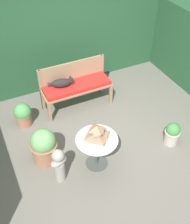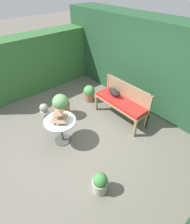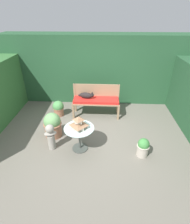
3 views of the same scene
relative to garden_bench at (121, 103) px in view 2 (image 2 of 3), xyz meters
The scene contains 12 objects.
ground 1.30m from the garden_bench, 92.95° to the right, with size 30.00×30.00×0.00m, color #666056.
foliage_hedge_back 1.47m from the garden_bench, 92.70° to the left, with size 6.40×0.92×2.27m, color #234C2D.
foliage_hedge_left 3.09m from the garden_bench, 161.52° to the right, with size 0.70×3.66×1.71m, color #336633.
garden_bench is the anchor object (origin of this frame).
bench_backrest 0.31m from the garden_bench, 90.00° to the left, with size 1.43×0.06×0.96m.
cat 0.34m from the garden_bench, behind, with size 0.50×0.30×0.22m.
patio_table 1.62m from the garden_bench, 101.09° to the right, with size 0.70×0.70×0.61m.
pagoda_birdhouse 1.64m from the garden_bench, 101.09° to the right, with size 0.34×0.34×0.30m.
garden_bust 1.89m from the garden_bench, 121.46° to the right, with size 0.32×0.24×0.68m.
potted_plant_patio_mid 1.55m from the garden_bench, 134.16° to the right, with size 0.47×0.47×0.67m.
potted_plant_path_edge 1.21m from the garden_bench, behind, with size 0.34×0.34×0.50m.
potted_plant_bench_right 2.10m from the garden_bench, 56.41° to the right, with size 0.29×0.29×0.46m.
Camera 2 is at (2.36, -1.64, 3.09)m, focal length 28.00 mm.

